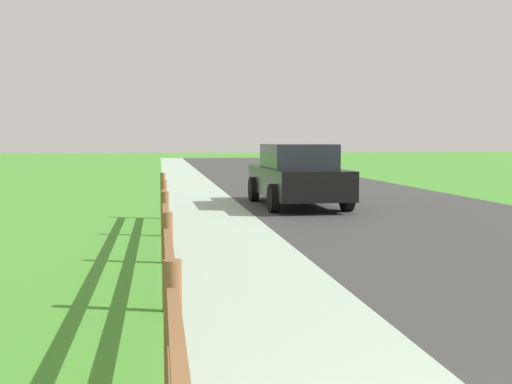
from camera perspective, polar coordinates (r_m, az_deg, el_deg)
ground_plane at (r=26.43m, az=-3.90°, el=0.89°), size 120.00×120.00×0.00m
road_asphalt at (r=28.89m, az=2.71°, el=1.22°), size 7.00×66.00×0.01m
curb_concrete at (r=28.35m, az=-10.29°, el=1.09°), size 6.00×66.00×0.01m
grass_verge at (r=28.44m, az=-13.31°, el=1.05°), size 5.00×66.00×0.00m
rail_fence at (r=7.77m, az=-7.92°, el=-3.77°), size 0.11×12.97×1.00m
parked_suv_black at (r=16.76m, az=3.64°, el=1.48°), size 2.08×4.70×1.60m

